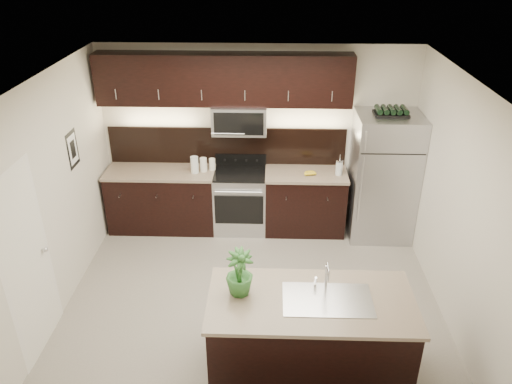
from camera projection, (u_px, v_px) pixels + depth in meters
ground at (253, 299)px, 6.14m from camera, size 4.50×4.50×0.00m
room_walls at (242, 176)px, 5.34m from camera, size 4.52×4.02×2.71m
counter_run at (227, 200)px, 7.44m from camera, size 3.51×0.65×0.94m
upper_fixtures at (226, 87)px, 6.81m from camera, size 3.49×0.40×1.66m
island at (309, 337)px, 4.90m from camera, size 1.96×0.96×0.94m
sink_faucet at (327, 298)px, 4.68m from camera, size 0.84×0.50×0.28m
refrigerator at (383, 177)px, 7.11m from camera, size 0.89×0.80×1.84m
wine_rack at (391, 111)px, 6.67m from camera, size 0.46×0.28×0.11m
plant at (239, 273)px, 4.67m from camera, size 0.34×0.34×0.47m
canisters at (201, 165)px, 7.18m from camera, size 0.34×0.21×0.24m
french_press at (339, 167)px, 7.08m from camera, size 0.11×0.11×0.30m
bananas at (306, 173)px, 7.11m from camera, size 0.21×0.18×0.06m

